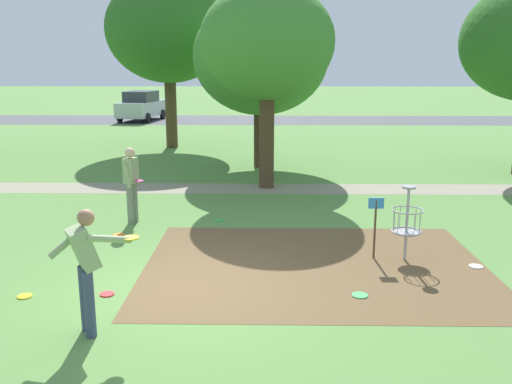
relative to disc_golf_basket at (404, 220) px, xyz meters
name	(u,v)px	position (x,y,z in m)	size (l,w,h in m)	color
ground_plane	(186,288)	(-3.78, -1.39, -0.75)	(160.00, 160.00, 0.00)	#5B8942
dirt_tee_pad	(315,266)	(-1.61, -0.34, -0.75)	(6.06, 4.60, 0.01)	brown
disc_golf_basket	(404,220)	(0.00, 0.00, 0.00)	(0.98, 0.58, 1.39)	#9E9EA3
player_foreground_watching	(86,264)	(-4.83, -2.92, 0.23)	(1.15, 0.53, 1.71)	#384260
player_throwing	(131,181)	(-5.50, 2.37, 0.21)	(0.43, 0.49, 1.71)	slate
frisbee_by_tee	(476,266)	(1.24, -0.35, -0.74)	(0.24, 0.24, 0.02)	white
frisbee_mid_grass	(219,220)	(-3.56, 2.52, -0.74)	(0.22, 0.22, 0.02)	green
frisbee_far_left	(25,296)	(-6.22, -1.76, -0.74)	(0.23, 0.23, 0.02)	gold
frisbee_far_right	(107,294)	(-4.97, -1.66, -0.74)	(0.22, 0.22, 0.02)	red
frisbee_scattered_a	(119,235)	(-5.58, 1.38, -0.74)	(0.24, 0.24, 0.02)	orange
frisbee_scattered_b	(360,295)	(-1.03, -1.64, -0.74)	(0.25, 0.25, 0.02)	green
tree_near_left	(168,30)	(-6.52, 13.87, 4.11)	(5.12, 5.12, 7.06)	#4C3823
tree_near_right	(267,43)	(-2.47, 6.08, 3.32)	(3.73, 3.73, 5.69)	#4C3823
tree_mid_center	(261,57)	(-2.68, 9.42, 2.96)	(4.55, 4.55, 5.67)	#422D1E
parking_lot_strip	(246,120)	(-3.78, 25.73, -0.75)	(36.00, 6.00, 0.01)	#4C4C51
parked_car_leftmost	(141,106)	(-10.31, 25.20, 0.17)	(2.50, 4.44, 1.84)	#B2B7BC
gravel_path	(221,188)	(-3.78, 5.87, -0.75)	(40.00, 1.36, 0.00)	gray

